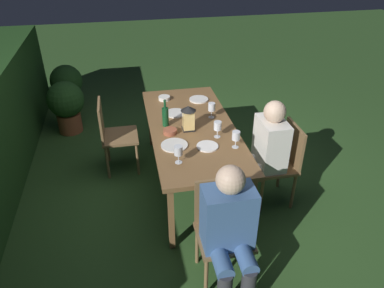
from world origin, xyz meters
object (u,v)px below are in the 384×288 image
Objects in this scene: bowl_bread at (170,131)px; potted_plant_by_hedge at (66,104)px; person_in_blue at (230,230)px; wine_glass_d at (212,108)px; chair_side_right_b at (113,133)px; plate_a at (207,146)px; green_bottle_on_table at (165,116)px; wine_glass_a at (218,126)px; plate_b at (199,99)px; chair_head_near at (222,226)px; bowl_olives at (164,98)px; lantern_centerpiece at (188,117)px; wine_glass_c at (178,151)px; chair_side_left_a at (281,160)px; plate_c at (176,113)px; dining_table at (192,131)px; wine_glass_b at (236,136)px; person_in_cream at (264,150)px; plate_d at (174,145)px; potted_plant_corner at (67,84)px.

bowl_bread is 0.19× the size of potted_plant_by_hedge.
potted_plant_by_hedge is at bearing 36.92° from bowl_bread.
wine_glass_d is (1.59, -0.25, 0.21)m from person_in_blue.
plate_a is (-0.87, -0.89, 0.25)m from chair_side_right_b.
bowl_bread is at bearing -173.38° from green_bottle_on_table.
plate_b is (0.88, -0.00, -0.11)m from wine_glass_a.
bowl_olives is at bearing 5.81° from chair_head_near.
lantern_centerpiece reaches higher than wine_glass_c.
chair_side_left_a is at bearing -46.26° from chair_head_near.
plate_c is (0.95, -0.12, -0.11)m from wine_glass_c.
wine_glass_d is (0.60, 0.58, 0.36)m from chair_side_left_a.
bowl_bread reaches higher than potted_plant_by_hedge.
plate_b is at bearing -102.08° from bowl_olives.
wine_glass_a reaches higher than dining_table.
plate_c is at bearing 29.39° from wine_glass_a.
person_in_cream is at bearing -82.85° from wine_glass_b.
wine_glass_a reaches higher than plate_d.
green_bottle_on_table is (0.51, 1.09, 0.35)m from chair_side_left_a.
chair_head_near is 1.97m from bowl_olives.
chair_side_left_a is at bearing -118.25° from chair_side_right_b.
green_bottle_on_table is at bearing 54.66° from wine_glass_a.
wine_glass_a is 1.23× the size of bowl_olives.
wine_glass_a is (-0.26, -0.20, 0.17)m from dining_table.
potted_plant_by_hedge is at bearing 44.09° from dining_table.
plate_b is at bearing 21.81° from person_in_cream.
person_in_cream is 1.32× the size of chair_side_right_b.
plate_c and plate_d have the same top height.
wine_glass_a is 0.67m from plate_c.
wine_glass_b reaches higher than plate_d.
person_in_blue is at bearing -169.50° from bowl_bread.
chair_side_left_a is 0.74m from wine_glass_a.
chair_side_left_a is 5.15× the size of wine_glass_a.
wine_glass_d reaches higher than potted_plant_corner.
wine_glass_b is (0.75, -0.32, 0.36)m from chair_head_near.
lantern_centerpiece reaches higher than chair_side_right_b.
chair_side_left_a is 1.19× the size of potted_plant_by_hedge.
chair_side_right_b is at bearing 99.73° from plate_b.
dining_table is at bearing -146.49° from potted_plant_corner.
wine_glass_b is at bearing -146.33° from dining_table.
green_bottle_on_table is at bearing -140.31° from potted_plant_by_hedge.
wine_glass_c reaches higher than plate_c.
bowl_bread is (0.24, 0.01, 0.02)m from plate_d.
lantern_centerpiece is at bearing -123.03° from chair_side_right_b.
person_in_cream reaches higher than dining_table.
chair_side_right_b is (0.89, 1.65, 0.00)m from chair_side_left_a.
bowl_olives is at bearing 41.66° from chair_side_left_a.
person_in_blue is at bearing 180.00° from dining_table.
chair_head_near is 1.38m from green_bottle_on_table.
person_in_blue is 8.36× the size of bowl_olives.
green_bottle_on_table is 0.42× the size of potted_plant_corner.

